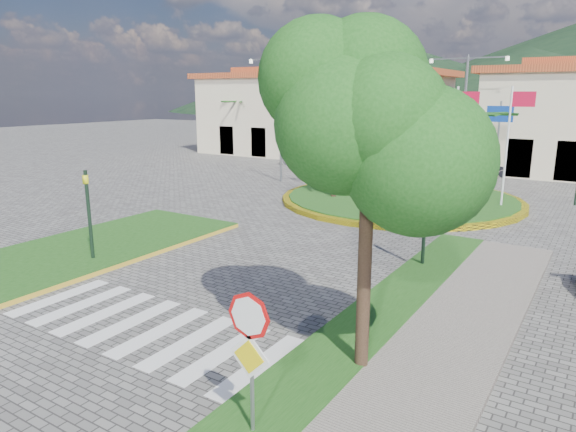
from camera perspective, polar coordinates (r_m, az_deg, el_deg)
The scene contains 18 objects.
verge_right at distance 9.42m, azimuth -4.45°, elevation -22.81°, with size 1.60×28.00×0.18m, color #1C4A15.
median_left at distance 19.63m, azimuth -24.27°, elevation -4.25°, with size 5.00×14.00×0.18m, color #1C4A15.
crosswalk at distance 13.61m, azimuth -15.86°, elevation -11.61°, with size 8.00×3.00×0.01m, color silver.
roundabout_island at distance 28.21m, azimuth 12.38°, elevation 1.92°, with size 12.70×12.70×6.00m.
stop_sign at distance 8.44m, azimuth -4.26°, elevation -13.82°, with size 0.80×0.11×2.65m.
deciduous_tree at distance 9.85m, azimuth 9.09°, elevation 10.50°, with size 3.60×3.60×6.80m.
traffic_light_left at distance 18.40m, azimuth -21.29°, elevation 0.88°, with size 0.15×0.18×3.20m.
traffic_light_right at distance 17.17m, azimuth 15.04°, elevation 0.49°, with size 0.15×0.18×3.20m.
direction_sign_west at distance 36.87m, azimuth 14.63°, elevation 9.72°, with size 1.60×0.14×5.20m.
direction_sign_east at distance 35.64m, azimuth 22.37°, elevation 9.04°, with size 1.60×0.14×5.20m.
street_lamp_centre at distance 35.07m, azimuth 18.96°, elevation 10.85°, with size 4.80×0.16×8.00m.
street_lamp_west at distance 33.56m, azimuth -0.82°, elevation 11.47°, with size 4.80×0.16×8.00m.
building_left at distance 48.14m, azimuth 3.46°, elevation 11.34°, with size 23.32×9.54×8.05m.
hill_far_west at distance 157.87m, azimuth 8.75°, elevation 15.24°, with size 140.00×140.00×22.00m, color black.
hill_near_back at distance 135.44m, azimuth 25.00°, elevation 13.23°, with size 110.00×110.00×16.00m, color black.
white_van at distance 41.88m, azimuth 1.91°, elevation 6.45°, with size 1.85×4.01×1.12m, color white.
car_dark_a at distance 35.91m, azimuth 15.50°, elevation 4.94°, with size 1.52×3.78×1.29m, color black.
car_dark_b at distance 38.87m, azimuth 21.31°, elevation 4.98°, with size 1.15×3.31×1.09m, color black.
Camera 1 is at (9.44, -4.02, 5.65)m, focal length 32.00 mm.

